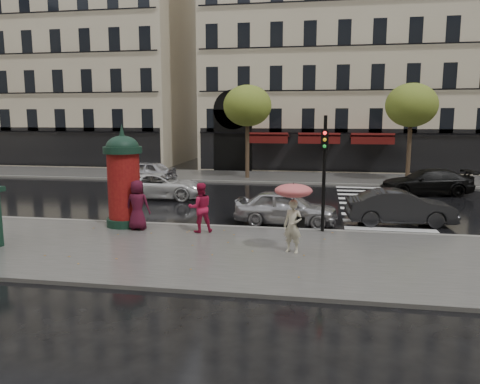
% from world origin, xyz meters
% --- Properties ---
extents(ground, '(160.00, 160.00, 0.00)m').
position_xyz_m(ground, '(0.00, 0.00, 0.00)').
color(ground, black).
rests_on(ground, ground).
extents(near_sidewalk, '(90.00, 7.00, 0.12)m').
position_xyz_m(near_sidewalk, '(0.00, -0.50, 0.06)').
color(near_sidewalk, '#474744').
rests_on(near_sidewalk, ground).
extents(far_sidewalk, '(90.00, 6.00, 0.12)m').
position_xyz_m(far_sidewalk, '(0.00, 19.00, 0.06)').
color(far_sidewalk, '#474744').
rests_on(far_sidewalk, ground).
extents(near_kerb, '(90.00, 0.25, 0.14)m').
position_xyz_m(near_kerb, '(0.00, 3.00, 0.07)').
color(near_kerb, slate).
rests_on(near_kerb, ground).
extents(far_kerb, '(90.00, 0.25, 0.14)m').
position_xyz_m(far_kerb, '(0.00, 16.00, 0.07)').
color(far_kerb, slate).
rests_on(far_kerb, ground).
extents(zebra_crossing, '(3.60, 11.75, 0.01)m').
position_xyz_m(zebra_crossing, '(6.00, 9.60, 0.01)').
color(zebra_crossing, silver).
rests_on(zebra_crossing, ground).
extents(bldg_far_corner, '(26.00, 14.00, 22.90)m').
position_xyz_m(bldg_far_corner, '(6.00, 30.00, 11.31)').
color(bldg_far_corner, '#B7A88C').
rests_on(bldg_far_corner, ground).
extents(bldg_far_left, '(24.00, 14.00, 22.90)m').
position_xyz_m(bldg_far_left, '(-22.00, 30.00, 11.31)').
color(bldg_far_left, '#B7A88C').
rests_on(bldg_far_left, ground).
extents(tree_far_left, '(3.40, 3.40, 6.64)m').
position_xyz_m(tree_far_left, '(-2.00, 18.00, 5.17)').
color(tree_far_left, '#38281C').
rests_on(tree_far_left, ground).
extents(tree_far_right, '(3.40, 3.40, 6.64)m').
position_xyz_m(tree_far_right, '(9.00, 18.00, 5.17)').
color(tree_far_right, '#38281C').
rests_on(tree_far_right, ground).
extents(woman_umbrella, '(1.20, 1.20, 2.31)m').
position_xyz_m(woman_umbrella, '(2.36, -0.23, 1.64)').
color(woman_umbrella, beige).
rests_on(woman_umbrella, near_sidewalk).
extents(woman_red, '(1.13, 1.03, 1.88)m').
position_xyz_m(woman_red, '(-1.26, 1.89, 1.06)').
color(woman_red, '#AC153A').
rests_on(woman_red, near_sidewalk).
extents(man_burgundy, '(0.96, 0.64, 1.93)m').
position_xyz_m(man_burgundy, '(-3.74, 1.85, 1.09)').
color(man_burgundy, '#430D1F').
rests_on(man_burgundy, near_sidewalk).
extents(morris_column, '(1.51, 1.51, 4.06)m').
position_xyz_m(morris_column, '(-4.51, 2.40, 2.07)').
color(morris_column, black).
rests_on(morris_column, near_sidewalk).
extents(traffic_light, '(0.28, 0.41, 4.38)m').
position_xyz_m(traffic_light, '(3.31, 2.71, 2.78)').
color(traffic_light, black).
rests_on(traffic_light, near_sidewalk).
extents(car_silver, '(4.34, 1.95, 1.45)m').
position_xyz_m(car_silver, '(1.81, 4.20, 0.72)').
color(car_silver, '#A5A5AA').
rests_on(car_silver, ground).
extents(car_darkgrey, '(4.50, 1.90, 1.44)m').
position_xyz_m(car_darkgrey, '(6.50, 5.05, 0.72)').
color(car_darkgrey, black).
rests_on(car_darkgrey, ground).
extents(car_white, '(5.17, 2.71, 1.39)m').
position_xyz_m(car_white, '(-5.49, 9.31, 0.69)').
color(car_white, silver).
rests_on(car_white, ground).
extents(car_black, '(5.33, 2.72, 1.48)m').
position_xyz_m(car_black, '(9.19, 13.08, 0.74)').
color(car_black, black).
rests_on(car_black, ground).
extents(car_far_silver, '(4.52, 2.23, 1.48)m').
position_xyz_m(car_far_silver, '(-8.63, 15.00, 0.74)').
color(car_far_silver, '#B2B2B7').
rests_on(car_far_silver, ground).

